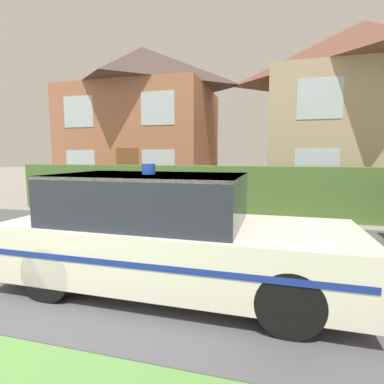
{
  "coord_description": "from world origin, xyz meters",
  "views": [
    {
      "loc": [
        2.4,
        -1.43,
        1.76
      ],
      "look_at": [
        0.84,
        4.32,
        1.05
      ],
      "focal_mm": 28.0,
      "sensor_mm": 36.0,
      "label": 1
    }
  ],
  "objects_px": {
    "wheelie_bin": "(106,195)",
    "house_left": "(143,120)",
    "house_right": "(359,110)",
    "police_car": "(168,234)"
  },
  "relations": [
    {
      "from": "house_left",
      "to": "house_right",
      "type": "distance_m",
      "value": 9.58
    },
    {
      "from": "police_car",
      "to": "wheelie_bin",
      "type": "height_order",
      "value": "police_car"
    },
    {
      "from": "house_right",
      "to": "wheelie_bin",
      "type": "relative_size",
      "value": 6.99
    },
    {
      "from": "house_right",
      "to": "police_car",
      "type": "bearing_deg",
      "value": -114.23
    },
    {
      "from": "wheelie_bin",
      "to": "house_left",
      "type": "bearing_deg",
      "value": 120.22
    },
    {
      "from": "police_car",
      "to": "house_right",
      "type": "xyz_separation_m",
      "value": [
        4.65,
        10.33,
        2.9
      ]
    },
    {
      "from": "police_car",
      "to": "wheelie_bin",
      "type": "relative_size",
      "value": 4.22
    },
    {
      "from": "house_right",
      "to": "wheelie_bin",
      "type": "xyz_separation_m",
      "value": [
        -8.5,
        -5.5,
        -3.11
      ]
    },
    {
      "from": "police_car",
      "to": "wheelie_bin",
      "type": "bearing_deg",
      "value": 128.94
    },
    {
      "from": "house_right",
      "to": "house_left",
      "type": "bearing_deg",
      "value": -179.4
    }
  ]
}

